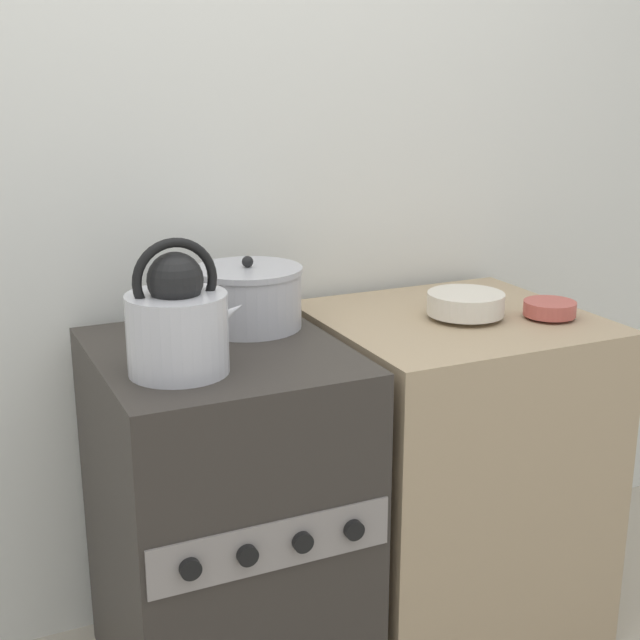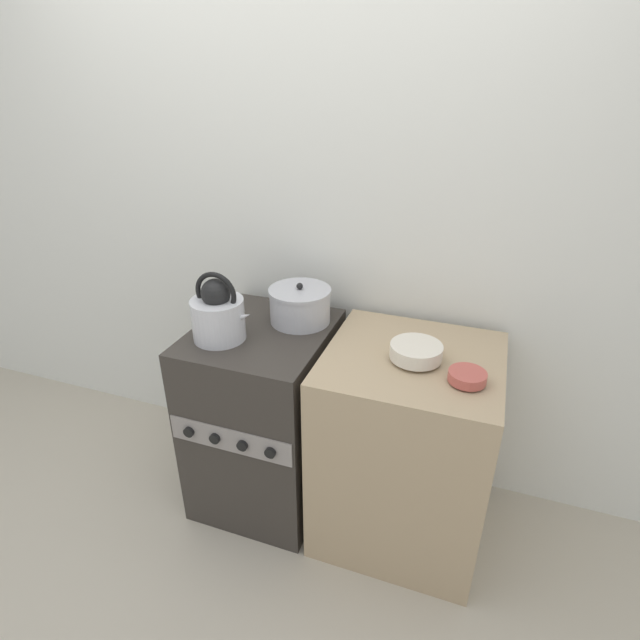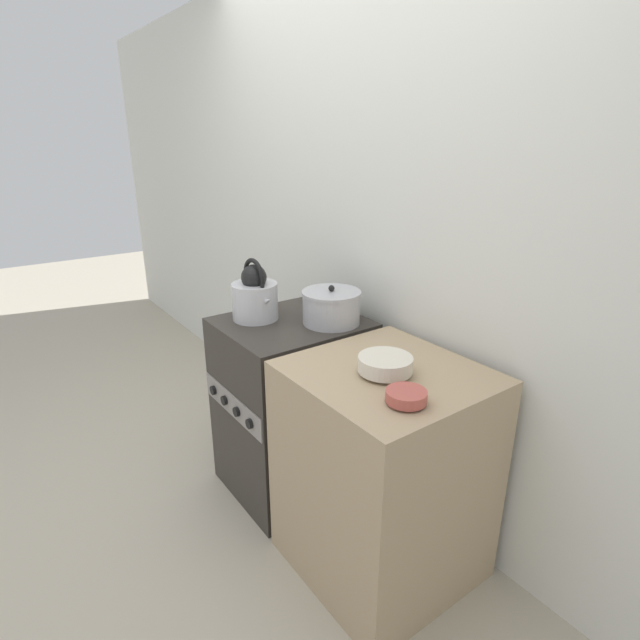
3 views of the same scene
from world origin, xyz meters
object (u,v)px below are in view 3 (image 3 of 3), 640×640
at_px(stove, 292,405).
at_px(cooking_pot, 331,307).
at_px(kettle, 255,296).
at_px(small_ceramic_bowl, 406,396).
at_px(enamel_bowl, 385,364).

distance_m(stove, cooking_pot, 0.55).
bearing_deg(kettle, cooking_pot, 45.46).
bearing_deg(stove, cooking_pot, 48.13).
xyz_separation_m(stove, cooking_pot, (0.12, 0.14, 0.51)).
bearing_deg(kettle, stove, 42.46).
bearing_deg(small_ceramic_bowl, enamel_bowl, 155.38).
xyz_separation_m(enamel_bowl, small_ceramic_bowl, (0.19, -0.09, -0.01)).
height_order(kettle, enamel_bowl, kettle).
xyz_separation_m(stove, small_ceramic_bowl, (0.85, -0.11, 0.46)).
bearing_deg(stove, kettle, -137.54).
relative_size(stove, kettle, 3.06).
relative_size(stove, cooking_pot, 3.30).
bearing_deg(cooking_pot, enamel_bowl, -16.51).
bearing_deg(small_ceramic_bowl, cooking_pot, 161.22).
bearing_deg(small_ceramic_bowl, kettle, -179.62).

